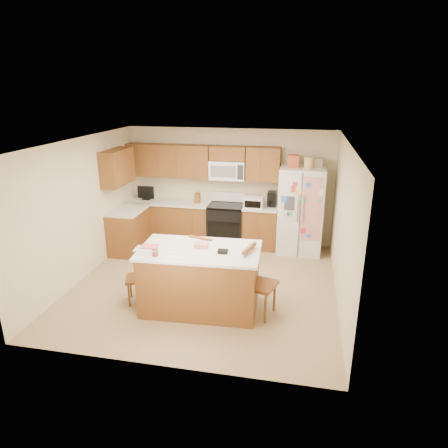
% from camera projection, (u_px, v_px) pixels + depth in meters
% --- Properties ---
extents(ground, '(4.50, 4.50, 0.00)m').
position_uv_depth(ground, '(206.00, 284.00, 7.10)').
color(ground, '#9E8269').
rests_on(ground, ground).
extents(room_shell, '(4.60, 4.60, 2.52)m').
position_uv_depth(room_shell, '(204.00, 206.00, 6.63)').
color(room_shell, beige).
rests_on(room_shell, ground).
extents(cabinetry, '(3.36, 1.56, 2.15)m').
position_uv_depth(cabinetry, '(181.00, 204.00, 8.65)').
color(cabinetry, brown).
rests_on(cabinetry, ground).
extents(stove, '(0.76, 0.65, 1.13)m').
position_uv_depth(stove, '(227.00, 224.00, 8.74)').
color(stove, black).
rests_on(stove, ground).
extents(refrigerator, '(0.90, 0.79, 2.04)m').
position_uv_depth(refrigerator, '(300.00, 209.00, 8.24)').
color(refrigerator, white).
rests_on(refrigerator, ground).
extents(island, '(1.90, 1.15, 1.09)m').
position_uv_depth(island, '(200.00, 279.00, 6.19)').
color(island, brown).
rests_on(island, ground).
extents(windsor_chair_left, '(0.47, 0.48, 0.88)m').
position_uv_depth(windsor_chair_left, '(139.00, 278.00, 6.41)').
color(windsor_chair_left, brown).
rests_on(windsor_chair_left, ground).
extents(windsor_chair_back, '(0.53, 0.52, 1.03)m').
position_uv_depth(windsor_chair_back, '(205.00, 264.00, 6.73)').
color(windsor_chair_back, brown).
rests_on(windsor_chair_back, ground).
extents(windsor_chair_right, '(0.56, 0.57, 1.09)m').
position_uv_depth(windsor_chair_right, '(258.00, 284.00, 6.01)').
color(windsor_chair_right, brown).
rests_on(windsor_chair_right, ground).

